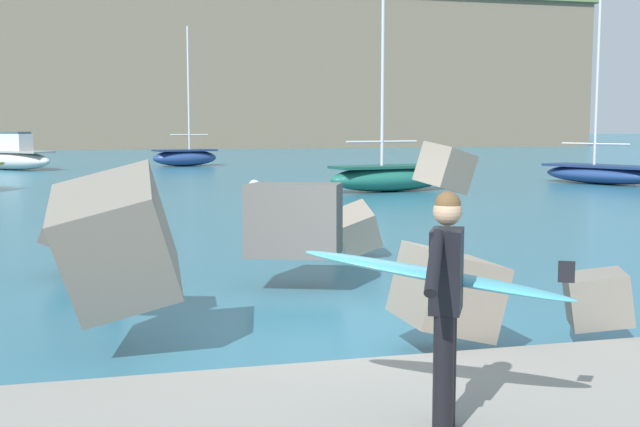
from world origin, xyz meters
TOP-DOWN VIEW (x-y plane):
  - ground_plane at (0.00, 0.00)m, footprint 400.00×400.00m
  - breakwater_jetty at (5.18, 2.13)m, footprint 30.31×7.52m
  - surfer_with_board at (-0.27, -3.61)m, footprint 2.01×1.55m
  - boat_near_centre at (-8.14, 38.86)m, footprint 5.59×5.58m
  - boat_near_right at (7.52, 19.53)m, footprint 5.23×2.48m
  - boat_mid_centre at (17.57, 20.95)m, footprint 3.97×5.63m
  - boat_mid_right at (1.68, 40.43)m, footprint 4.31×2.66m
  - mooring_buoy_inner at (2.55, 20.81)m, footprint 0.44×0.44m
  - headland_bluff at (14.48, 97.83)m, footprint 78.36×43.97m

SIDE VIEW (x-z plane):
  - ground_plane at x=0.00m, z-range 0.00..0.00m
  - mooring_buoy_inner at x=2.55m, z-range 0.00..0.44m
  - boat_mid_centre at x=17.57m, z-range -3.44..4.40m
  - boat_near_right at x=7.52m, z-range -3.28..4.43m
  - boat_mid_right at x=1.68m, z-range -3.61..4.81m
  - boat_near_centre at x=-8.14m, z-range -0.35..1.77m
  - breakwater_jetty at x=5.18m, z-range -0.07..2.21m
  - surfer_with_board at x=-0.27m, z-range 0.39..2.16m
  - headland_bluff at x=14.48m, z-range 0.02..18.06m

